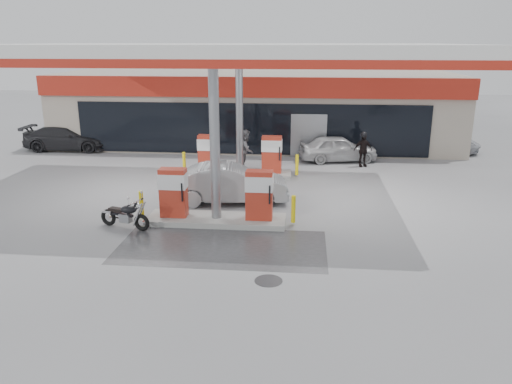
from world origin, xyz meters
TOP-DOWN VIEW (x-y plane):
  - ground at (0.00, 0.00)m, footprint 90.00×90.00m
  - wet_patch at (0.50, 0.00)m, footprint 6.00×3.00m
  - drain_cover at (2.00, -2.00)m, footprint 0.70×0.70m
  - store_building at (0.01, 15.94)m, footprint 22.00×8.22m
  - canopy at (0.00, 5.00)m, footprint 16.00×10.02m
  - pump_island_near at (0.00, 2.00)m, footprint 5.14×1.30m
  - pump_island_far at (0.00, 8.00)m, footprint 5.14×1.30m
  - parked_motorcycle at (-2.77, 1.19)m, footprint 1.78×0.87m
  - sedan_white at (4.46, 11.20)m, footprint 4.00×2.22m
  - attendant at (0.15, 9.00)m, footprint 0.76×0.95m
  - hatchback_silver at (0.10, 4.20)m, footprint 4.47×2.08m
  - parked_car_left at (-10.00, 12.44)m, footprint 4.69×2.03m
  - parked_car_right at (10.00, 14.00)m, footprint 4.45×2.86m
  - biker_walking at (5.55, 10.20)m, footprint 1.00×0.65m

SIDE VIEW (x-z plane):
  - ground at x=0.00m, z-range 0.00..0.00m
  - wet_patch at x=0.50m, z-range 0.00..0.00m
  - drain_cover at x=2.00m, z-range 0.00..0.01m
  - parked_motorcycle at x=-2.77m, z-range -0.05..0.88m
  - parked_car_right at x=10.00m, z-range 0.00..1.14m
  - sedan_white at x=4.46m, z-range 0.00..1.29m
  - parked_car_left at x=-10.00m, z-range 0.00..1.34m
  - hatchback_silver at x=0.10m, z-range 0.00..1.42m
  - pump_island_near at x=0.00m, z-range -0.18..1.60m
  - pump_island_far at x=0.00m, z-range -0.18..1.60m
  - biker_walking at x=5.55m, z-range 0.00..1.57m
  - attendant at x=0.15m, z-range 0.00..1.87m
  - store_building at x=0.01m, z-range 0.01..4.01m
  - canopy at x=0.00m, z-range 2.51..8.02m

